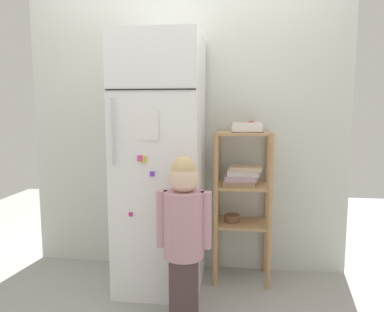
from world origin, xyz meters
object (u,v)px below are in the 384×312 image
Objects in this scene: refrigerator at (161,164)px; fruit_bin at (249,127)px; child_standing at (184,224)px; pantry_shelf_unit at (242,189)px.

refrigerator is 7.93× the size of fruit_bin.
refrigerator reaches higher than fruit_bin.
refrigerator reaches higher than child_standing.
child_standing is 0.91× the size of pantry_shelf_unit.
child_standing is at bearing -121.41° from fruit_bin.
pantry_shelf_unit is at bearing 14.00° from refrigerator.
fruit_bin reaches higher than pantry_shelf_unit.
fruit_bin is (0.63, 0.15, 0.26)m from refrigerator.
pantry_shelf_unit is 4.97× the size of fruit_bin.
fruit_bin is at bearing 13.60° from refrigerator.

